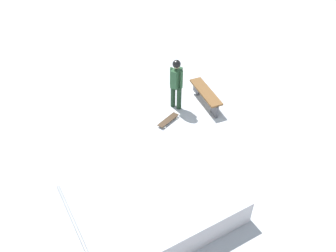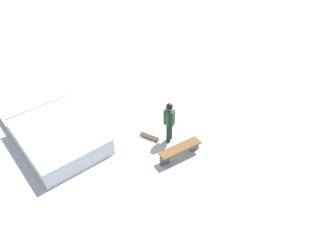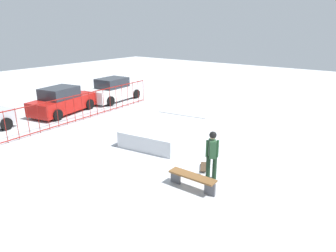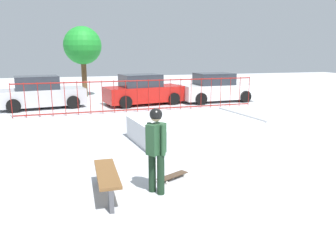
{
  "view_description": "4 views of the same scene",
  "coord_description": "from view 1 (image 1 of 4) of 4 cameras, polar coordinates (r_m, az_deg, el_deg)",
  "views": [
    {
      "loc": [
        2.13,
        6.03,
        7.19
      ],
      "look_at": [
        -0.56,
        -0.71,
        0.9
      ],
      "focal_mm": 38.77,
      "sensor_mm": 36.0,
      "label": 1
    },
    {
      "loc": [
        -8.65,
        2.12,
        7.88
      ],
      "look_at": [
        -1.8,
        -2.22,
        1.0
      ],
      "focal_mm": 31.95,
      "sensor_mm": 36.0,
      "label": 2
    },
    {
      "loc": [
        -9.84,
        -6.8,
        4.99
      ],
      "look_at": [
        0.76,
        1.11,
        0.6
      ],
      "focal_mm": 32.1,
      "sensor_mm": 36.0,
      "label": 3
    },
    {
      "loc": [
        -2.94,
        -8.46,
        2.78
      ],
      "look_at": [
        -0.75,
        -0.49,
        0.9
      ],
      "focal_mm": 35.19,
      "sensor_mm": 36.0,
      "label": 4
    }
  ],
  "objects": [
    {
      "name": "park_bench",
      "position": [
        11.71,
        5.92,
        4.99
      ],
      "size": [
        0.41,
        1.66,
        0.48
      ],
      "rotation": [
        0.0,
        0.0,
        4.72
      ],
      "color": "brown",
      "rests_on": "ground"
    },
    {
      "name": "skater",
      "position": [
        11.11,
        1.31,
        7.1
      ],
      "size": [
        0.44,
        0.41,
        1.73
      ],
      "rotation": [
        0.0,
        0.0,
        3.79
      ],
      "color": "black",
      "rests_on": "ground"
    },
    {
      "name": "skate_ramp",
      "position": [
        8.46,
        -5.06,
        -13.62
      ],
      "size": [
        5.71,
        3.32,
        0.74
      ],
      "rotation": [
        0.0,
        0.0,
        0.14
      ],
      "color": "silver",
      "rests_on": "ground"
    },
    {
      "name": "skateboard",
      "position": [
        11.07,
        0.01,
        0.95
      ],
      "size": [
        0.8,
        0.56,
        0.09
      ],
      "rotation": [
        0.0,
        0.0,
        3.65
      ],
      "color": "#3F2D1E",
      "rests_on": "ground"
    },
    {
      "name": "ground_plane",
      "position": [
        9.62,
        -1.55,
        -7.46
      ],
      "size": [
        60.0,
        60.0,
        0.0
      ],
      "primitive_type": "plane",
      "color": "#B7BABF"
    }
  ]
}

